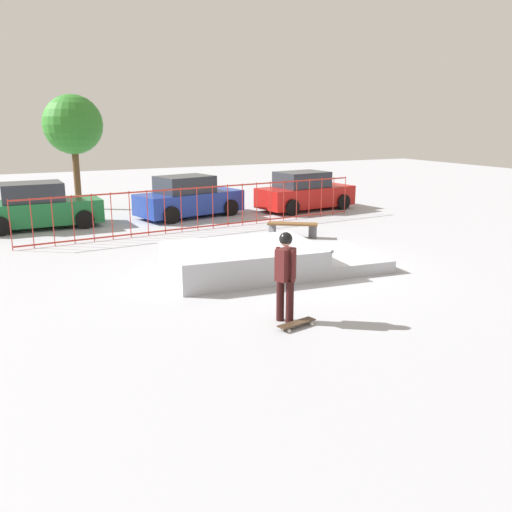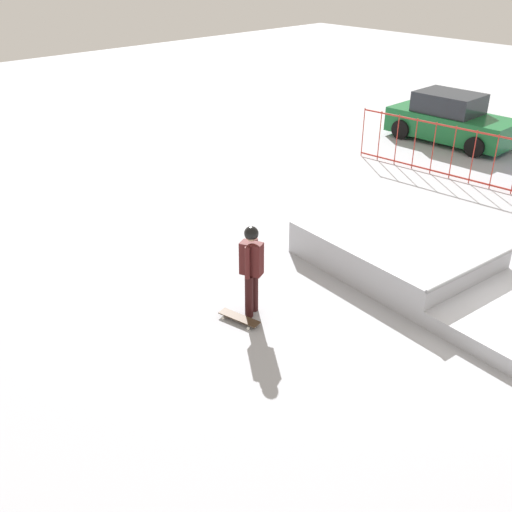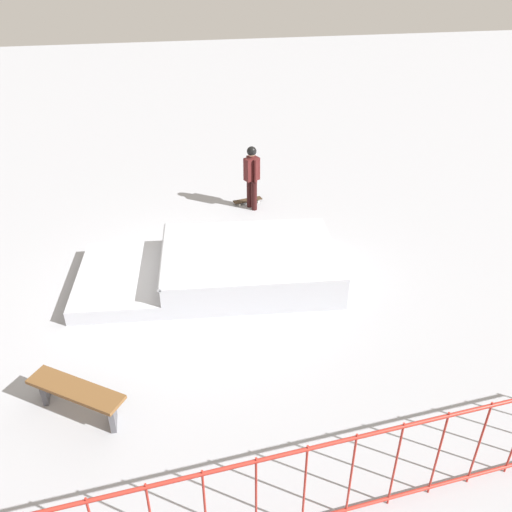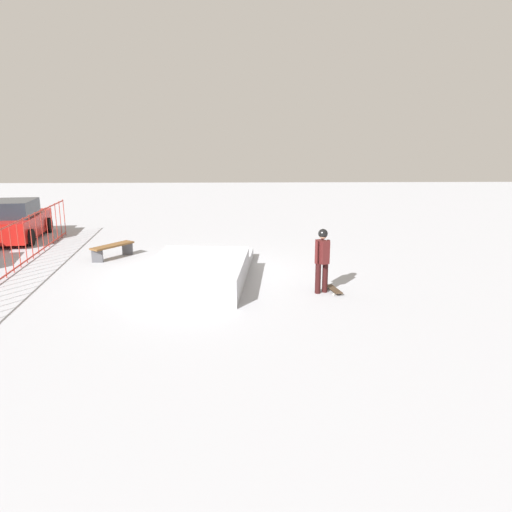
% 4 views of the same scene
% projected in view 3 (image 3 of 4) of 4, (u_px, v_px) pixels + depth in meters
% --- Properties ---
extents(ground_plane, '(60.00, 60.00, 0.00)m').
position_uv_depth(ground_plane, '(191.00, 285.00, 11.20)').
color(ground_plane, '#A8AAB2').
extents(skate_ramp, '(5.62, 3.10, 0.74)m').
position_uv_depth(skate_ramp, '(228.00, 267.00, 11.22)').
color(skate_ramp, '#B0B3BB').
rests_on(skate_ramp, ground).
extents(skater, '(0.44, 0.41, 1.73)m').
position_uv_depth(skater, '(252.00, 173.00, 13.83)').
color(skater, black).
rests_on(skater, ground).
extents(skateboard, '(0.82, 0.38, 0.09)m').
position_uv_depth(skateboard, '(248.00, 200.00, 14.59)').
color(skateboard, '#3F2D1E').
rests_on(skateboard, ground).
extents(perimeter_fence, '(12.42, 1.04, 1.50)m').
position_uv_depth(perimeter_fence, '(231.00, 506.00, 6.04)').
color(perimeter_fence, '#B22D23').
rests_on(perimeter_fence, ground).
extents(park_bench, '(1.54, 1.25, 0.48)m').
position_uv_depth(park_bench, '(76.00, 394.00, 8.07)').
color(park_bench, brown).
rests_on(park_bench, ground).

